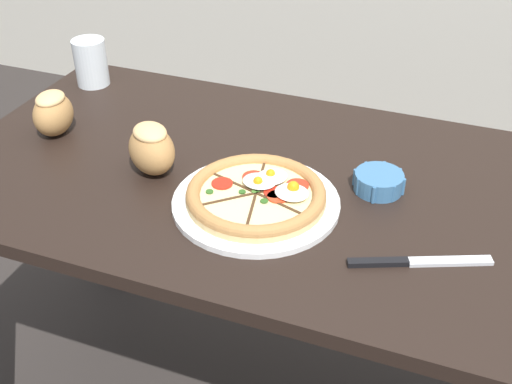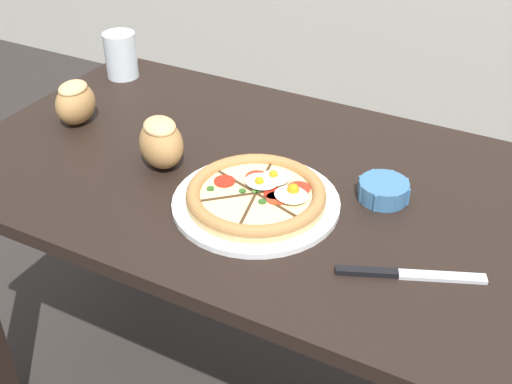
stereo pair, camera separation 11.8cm
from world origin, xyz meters
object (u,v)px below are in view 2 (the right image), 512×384
Objects in this scene: dining_table at (307,228)px; water_glass at (121,58)px; bread_piece_near at (161,142)px; ramekin_bowl at (383,190)px; knife_main at (408,274)px; bread_piece_mid at (76,101)px; pizza at (257,197)px.

water_glass reaches higher than dining_table.
ramekin_bowl is at bearing 12.00° from bread_piece_near.
bread_piece_mid is at bearing 145.88° from knife_main.
bread_piece_mid reaches higher than pizza.
bread_piece_mid reaches higher than ramekin_bowl.
bread_piece_mid is at bearing -177.89° from ramekin_bowl.
dining_table is 0.71m from water_glass.
knife_main is at bearing -24.91° from water_glass.
bread_piece_near is (-0.30, -0.06, 0.15)m from dining_table.
ramekin_bowl is 0.82× the size of bread_piece_mid.
bread_piece_near is 1.23× the size of water_glass.
pizza is at bearing -31.23° from water_glass.
bread_piece_mid is (-0.72, -0.03, 0.03)m from ramekin_bowl.
bread_piece_near is at bearing 171.13° from pizza.
dining_table is 0.17m from pizza.
bread_piece_near is at bearing -13.56° from bread_piece_mid.
water_glass is (-0.89, 0.41, 0.05)m from knife_main.
bread_piece_near reaches higher than knife_main.
ramekin_bowl is at bearing 32.81° from pizza.
knife_main is (0.31, -0.06, -0.02)m from pizza.
ramekin_bowl is 0.45m from bread_piece_near.
bread_piece_mid reaches higher than dining_table.
water_glass is (-0.58, 0.35, 0.03)m from pizza.
bread_piece_near is at bearing -168.00° from ramekin_bowl.
pizza is at bearing 145.96° from knife_main.
dining_table is 0.19m from ramekin_bowl.
water_glass is (-0.78, 0.22, 0.03)m from ramekin_bowl.
water_glass reaches higher than pizza.
ramekin_bowl is 0.22m from knife_main.
knife_main is 1.97× the size of water_glass.
bread_piece_near is 1.17× the size of bread_piece_mid.
dining_table is at bearing 57.63° from pizza.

